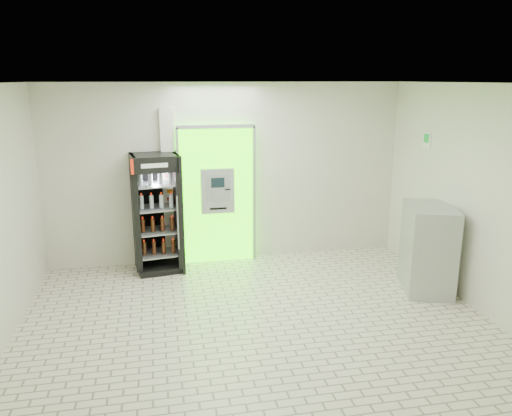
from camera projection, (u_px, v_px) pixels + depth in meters
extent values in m
plane|color=beige|center=(257.00, 323.00, 6.41)|extent=(6.00, 6.00, 0.00)
plane|color=beige|center=(228.00, 173.00, 8.40)|extent=(6.00, 0.00, 6.00)
plane|color=beige|center=(326.00, 296.00, 3.66)|extent=(6.00, 0.00, 6.00)
plane|color=beige|center=(479.00, 199.00, 6.60)|extent=(0.00, 5.00, 5.00)
plane|color=white|center=(257.00, 83.00, 5.65)|extent=(6.00, 6.00, 0.00)
cube|color=#3AFF00|center=(217.00, 195.00, 8.39)|extent=(1.20, 0.12, 2.30)
cube|color=gray|center=(216.00, 127.00, 8.03)|extent=(1.28, 0.04, 0.06)
cube|color=gray|center=(179.00, 198.00, 8.20)|extent=(0.04, 0.04, 2.30)
cube|color=gray|center=(254.00, 194.00, 8.44)|extent=(0.04, 0.04, 2.30)
cube|color=black|center=(224.00, 233.00, 8.52)|extent=(0.62, 0.01, 0.67)
cube|color=black|center=(195.00, 147.00, 8.06)|extent=(0.22, 0.01, 0.18)
cube|color=#A3A5AA|center=(218.00, 191.00, 8.26)|extent=(0.55, 0.12, 0.75)
cube|color=black|center=(218.00, 183.00, 8.16)|extent=(0.22, 0.01, 0.16)
cube|color=gray|center=(218.00, 199.00, 8.23)|extent=(0.16, 0.01, 0.12)
cube|color=black|center=(228.00, 189.00, 8.22)|extent=(0.09, 0.01, 0.02)
cube|color=black|center=(218.00, 209.00, 8.27)|extent=(0.28, 0.01, 0.03)
cube|color=silver|center=(169.00, 188.00, 8.22)|extent=(0.22, 0.10, 2.60)
cube|color=#193FB2|center=(169.00, 168.00, 8.08)|extent=(0.09, 0.01, 0.06)
cube|color=red|center=(169.00, 176.00, 8.11)|extent=(0.09, 0.01, 0.06)
cube|color=yellow|center=(169.00, 183.00, 8.14)|extent=(0.09, 0.01, 0.06)
cube|color=orange|center=(170.00, 191.00, 8.17)|extent=(0.09, 0.01, 0.06)
cube|color=red|center=(170.00, 199.00, 8.21)|extent=(0.09, 0.01, 0.06)
cube|color=black|center=(157.00, 213.00, 7.99)|extent=(0.81, 0.75, 1.91)
cube|color=black|center=(157.00, 209.00, 8.28)|extent=(0.71, 0.16, 1.91)
cube|color=#B41F09|center=(155.00, 166.00, 7.48)|extent=(0.69, 0.11, 0.23)
cube|color=white|center=(155.00, 166.00, 7.47)|extent=(0.40, 0.07, 0.07)
cube|color=black|center=(160.00, 266.00, 8.22)|extent=(0.81, 0.75, 0.10)
cylinder|color=gray|center=(178.00, 223.00, 7.74)|extent=(0.03, 0.03, 0.86)
cube|color=gray|center=(159.00, 253.00, 8.16)|extent=(0.68, 0.64, 0.02)
cube|color=gray|center=(158.00, 230.00, 8.06)|extent=(0.68, 0.64, 0.02)
cube|color=gray|center=(157.00, 208.00, 7.97)|extent=(0.68, 0.64, 0.02)
cube|color=gray|center=(156.00, 184.00, 7.87)|extent=(0.68, 0.64, 0.02)
cube|color=#A3A5AA|center=(428.00, 248.00, 7.30)|extent=(0.90, 1.11, 1.28)
cube|color=gray|center=(408.00, 246.00, 7.22)|extent=(0.29, 0.90, 0.01)
cube|color=white|center=(427.00, 140.00, 7.78)|extent=(0.02, 0.22, 0.26)
cube|color=#0C8726|center=(426.00, 138.00, 7.77)|extent=(0.00, 0.14, 0.14)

